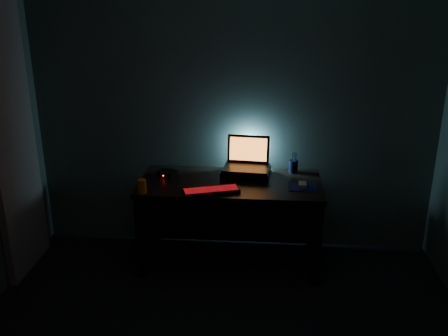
% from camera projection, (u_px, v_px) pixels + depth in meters
% --- Properties ---
extents(room, '(3.50, 4.00, 2.50)m').
position_uv_depth(room, '(208.00, 208.00, 2.42)').
color(room, black).
rests_on(room, ground).
extents(desk, '(1.50, 0.70, 0.75)m').
position_uv_depth(desk, '(231.00, 207.00, 4.24)').
color(desk, black).
rests_on(desk, ground).
extents(curtain, '(0.06, 0.65, 2.30)m').
position_uv_depth(curtain, '(12.00, 137.00, 3.91)').
color(curtain, beige).
rests_on(curtain, ground).
extents(riser, '(0.43, 0.33, 0.06)m').
position_uv_depth(riser, '(246.00, 172.00, 4.23)').
color(riser, black).
rests_on(riser, desk).
extents(laptop, '(0.40, 0.31, 0.26)m').
position_uv_depth(laptop, '(247.00, 160.00, 4.24)').
color(laptop, black).
rests_on(laptop, riser).
extents(keyboard, '(0.46, 0.27, 0.03)m').
position_uv_depth(keyboard, '(211.00, 191.00, 3.89)').
color(keyboard, black).
rests_on(keyboard, desk).
extents(mousepad, '(0.23, 0.21, 0.00)m').
position_uv_depth(mousepad, '(302.00, 187.00, 4.00)').
color(mousepad, '#0B134D').
rests_on(mousepad, desk).
extents(mouse, '(0.06, 0.10, 0.03)m').
position_uv_depth(mouse, '(302.00, 185.00, 3.99)').
color(mouse, gray).
rests_on(mouse, mousepad).
extents(pen_cup, '(0.08, 0.08, 0.11)m').
position_uv_depth(pen_cup, '(293.00, 166.00, 4.29)').
color(pen_cup, black).
rests_on(pen_cup, desk).
extents(juice_glass, '(0.08, 0.08, 0.11)m').
position_uv_depth(juice_glass, '(142.00, 186.00, 3.86)').
color(juice_glass, orange).
rests_on(juice_glass, desk).
extents(router, '(0.18, 0.16, 0.05)m').
position_uv_depth(router, '(167.00, 173.00, 4.22)').
color(router, black).
rests_on(router, desk).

